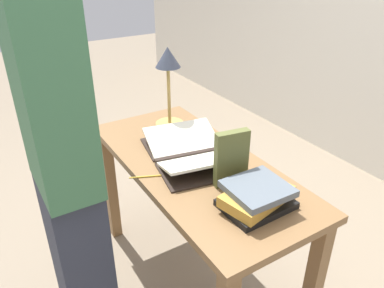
% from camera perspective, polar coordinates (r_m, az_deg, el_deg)
% --- Properties ---
extents(ground_plane, '(12.00, 12.00, 0.00)m').
position_cam_1_polar(ground_plane, '(2.24, 0.36, -19.82)').
color(ground_plane, gray).
extents(reading_desk, '(1.27, 0.57, 0.76)m').
position_cam_1_polar(reading_desk, '(1.81, 0.42, -6.32)').
color(reading_desk, brown).
rests_on(reading_desk, ground_plane).
extents(open_book, '(0.57, 0.45, 0.08)m').
position_cam_1_polar(open_book, '(1.78, -0.17, -1.24)').
color(open_book, black).
rests_on(open_book, reading_desk).
extents(book_stack_tall, '(0.22, 0.30, 0.10)m').
position_cam_1_polar(book_stack_tall, '(1.46, 9.86, -7.89)').
color(book_stack_tall, black).
rests_on(book_stack_tall, reading_desk).
extents(book_standing_upright, '(0.06, 0.15, 0.25)m').
position_cam_1_polar(book_standing_upright, '(1.54, 6.02, -2.23)').
color(book_standing_upright, brown).
rests_on(book_standing_upright, reading_desk).
extents(reading_lamp, '(0.16, 0.16, 0.44)m').
position_cam_1_polar(reading_lamp, '(1.99, -3.65, 11.02)').
color(reading_lamp, tan).
rests_on(reading_lamp, reading_desk).
extents(coffee_mug, '(0.10, 0.07, 0.09)m').
position_cam_1_polar(coffee_mug, '(1.67, 5.27, -2.56)').
color(coffee_mug, '#4C7F5B').
rests_on(coffee_mug, reading_desk).
extents(pencil, '(0.07, 0.16, 0.01)m').
position_cam_1_polar(pencil, '(1.65, -6.66, -4.87)').
color(pencil, gold).
rests_on(pencil, reading_desk).
extents(person_reader, '(0.36, 0.22, 1.78)m').
position_cam_1_polar(person_reader, '(1.50, -18.68, -4.64)').
color(person_reader, '#2D3342').
rests_on(person_reader, ground_plane).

